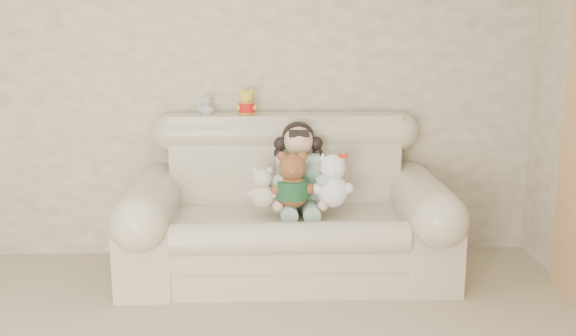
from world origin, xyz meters
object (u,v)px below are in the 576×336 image
(brown_teddy, at_px, (292,175))
(white_cat, at_px, (332,175))
(sofa, at_px, (287,200))
(seated_child, at_px, (298,167))
(cream_teddy, at_px, (262,184))

(brown_teddy, distance_m, white_cat, 0.25)
(sofa, distance_m, seated_child, 0.23)
(white_cat, bearing_deg, seated_child, 162.97)
(seated_child, xyz_separation_m, cream_teddy, (-0.24, -0.19, -0.07))
(sofa, relative_size, cream_teddy, 6.87)
(sofa, relative_size, brown_teddy, 4.97)
(sofa, xyz_separation_m, seated_child, (0.07, 0.08, 0.20))
(brown_teddy, xyz_separation_m, cream_teddy, (-0.19, 0.00, -0.06))
(sofa, distance_m, cream_teddy, 0.24)
(brown_teddy, relative_size, white_cat, 1.03)
(seated_child, relative_size, brown_teddy, 1.42)
(white_cat, bearing_deg, sofa, -175.33)
(white_cat, bearing_deg, cream_teddy, -153.78)
(sofa, bearing_deg, white_cat, -19.84)
(sofa, distance_m, brown_teddy, 0.23)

